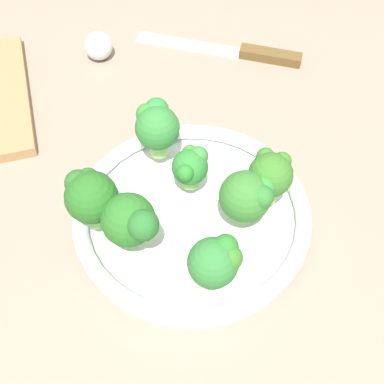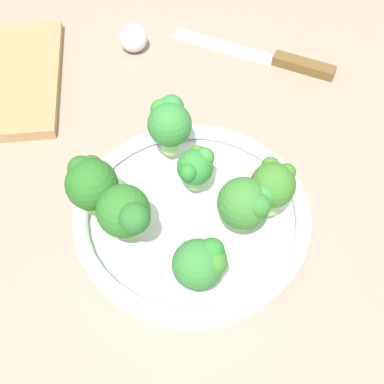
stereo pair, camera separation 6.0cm
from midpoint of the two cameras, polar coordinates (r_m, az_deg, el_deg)
name	(u,v)px [view 2 (the right image)]	position (r cm, az deg, el deg)	size (l,w,h in cm)	color
ground_plane	(167,204)	(68.81, -0.23, -1.41)	(130.00, 130.00, 2.50)	gray
bowl	(192,216)	(64.13, 2.65, -2.71)	(28.15, 28.15, 3.40)	white
broccoli_floret_0	(272,186)	(60.54, 11.26, 0.48)	(6.29, 5.14, 6.83)	#8EC762
broccoli_floret_1	(201,264)	(54.64, 4.07, -7.79)	(5.30, 5.65, 6.22)	#90C564
broccoli_floret_2	(168,121)	(65.60, 0.06, 7.36)	(6.26, 5.44, 7.09)	#97CB6A
broccoli_floret_3	(247,203)	(59.36, 8.66, -1.31)	(5.86, 6.29, 6.47)	#84C25F
broccoli_floret_4	(196,167)	(62.46, 3.11, 2.44)	(5.12, 4.37, 5.20)	#85C45E
broccoli_floret_5	(90,182)	(59.64, -7.96, 0.88)	(5.96, 5.87, 7.56)	#91DB6A
broccoli_floret_6	(124,212)	(57.65, -4.28, -2.36)	(6.46, 6.31, 7.03)	#7AB65C
knife	(274,58)	(87.55, 10.64, 13.61)	(10.81, 25.96, 1.50)	silver
garlic_bulb	(133,38)	(87.61, -4.21, 15.82)	(4.39, 4.39, 4.39)	silver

